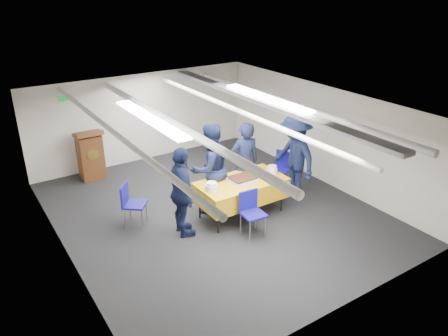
# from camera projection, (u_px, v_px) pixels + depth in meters

# --- Properties ---
(ground) EXTENTS (7.00, 7.00, 0.00)m
(ground) POSITION_uv_depth(u_px,v_px,m) (214.00, 211.00, 9.21)
(ground) COLOR black
(ground) RESTS_ON ground
(room_shell) EXTENTS (6.00, 7.00, 2.30)m
(room_shell) POSITION_uv_depth(u_px,v_px,m) (206.00, 124.00, 8.83)
(room_shell) COLOR beige
(room_shell) RESTS_ON ground
(serving_table) EXTENTS (1.81, 0.95, 0.77)m
(serving_table) POSITION_uv_depth(u_px,v_px,m) (241.00, 190.00, 8.89)
(serving_table) COLOR black
(serving_table) RESTS_ON ground
(sheet_cake) EXTENTS (0.54, 0.42, 0.09)m
(sheet_cake) POSITION_uv_depth(u_px,v_px,m) (242.00, 179.00, 8.77)
(sheet_cake) COLOR white
(sheet_cake) RESTS_ON serving_table
(plate_stack_left) EXTENTS (0.23, 0.23, 0.18)m
(plate_stack_left) POSITION_uv_depth(u_px,v_px,m) (212.00, 187.00, 8.36)
(plate_stack_left) COLOR white
(plate_stack_left) RESTS_ON serving_table
(plate_stack_right) EXTENTS (0.22, 0.22, 0.17)m
(plate_stack_right) POSITION_uv_depth(u_px,v_px,m) (272.00, 170.00, 9.11)
(plate_stack_right) COLOR white
(plate_stack_right) RESTS_ON serving_table
(podium) EXTENTS (0.62, 0.53, 1.25)m
(podium) POSITION_uv_depth(u_px,v_px,m) (90.00, 155.00, 10.49)
(podium) COLOR brown
(podium) RESTS_ON ground
(chair_near) EXTENTS (0.45, 0.45, 0.87)m
(chair_near) POSITION_uv_depth(u_px,v_px,m) (251.00, 208.00, 8.25)
(chair_near) COLOR gray
(chair_near) RESTS_ON ground
(chair_right) EXTENTS (0.54, 0.54, 0.87)m
(chair_right) POSITION_uv_depth(u_px,v_px,m) (281.00, 166.00, 10.08)
(chair_right) COLOR gray
(chair_right) RESTS_ON ground
(chair_left) EXTENTS (0.59, 0.59, 0.87)m
(chair_left) POSITION_uv_depth(u_px,v_px,m) (130.00, 201.00, 8.53)
(chair_left) COLOR gray
(chair_left) RESTS_ON ground
(sailor_a) EXTENTS (0.73, 0.55, 1.81)m
(sailor_a) POSITION_uv_depth(u_px,v_px,m) (244.00, 163.00, 9.31)
(sailor_a) COLOR black
(sailor_a) RESTS_ON ground
(sailor_b) EXTENTS (0.98, 0.79, 1.91)m
(sailor_b) POSITION_uv_depth(u_px,v_px,m) (210.00, 168.00, 8.90)
(sailor_b) COLOR black
(sailor_b) RESTS_ON ground
(sailor_c) EXTENTS (0.62, 1.10, 1.77)m
(sailor_c) POSITION_uv_depth(u_px,v_px,m) (182.00, 193.00, 8.07)
(sailor_c) COLOR black
(sailor_c) RESTS_ON ground
(sailor_d) EXTENTS (0.76, 1.25, 1.89)m
(sailor_d) POSITION_uv_depth(u_px,v_px,m) (294.00, 156.00, 9.52)
(sailor_d) COLOR black
(sailor_d) RESTS_ON ground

